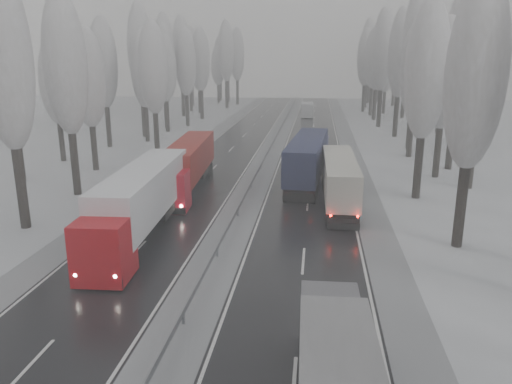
% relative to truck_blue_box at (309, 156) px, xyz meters
% --- Properties ---
extents(ground, '(260.00, 260.00, 0.00)m').
position_rel_truck_blue_box_xyz_m(ground, '(-5.12, -31.13, -2.62)').
color(ground, silver).
rests_on(ground, ground).
extents(carriageway_right, '(7.50, 200.00, 0.03)m').
position_rel_truck_blue_box_xyz_m(carriageway_right, '(0.13, -1.13, -2.60)').
color(carriageway_right, black).
rests_on(carriageway_right, ground).
extents(carriageway_left, '(7.50, 200.00, 0.03)m').
position_rel_truck_blue_box_xyz_m(carriageway_left, '(-10.37, -1.13, -2.60)').
color(carriageway_left, black).
rests_on(carriageway_left, ground).
extents(median_slush, '(3.00, 200.00, 0.04)m').
position_rel_truck_blue_box_xyz_m(median_slush, '(-5.12, -1.13, -2.60)').
color(median_slush, gray).
rests_on(median_slush, ground).
extents(shoulder_right, '(2.40, 200.00, 0.04)m').
position_rel_truck_blue_box_xyz_m(shoulder_right, '(5.08, -1.13, -2.60)').
color(shoulder_right, gray).
rests_on(shoulder_right, ground).
extents(shoulder_left, '(2.40, 200.00, 0.04)m').
position_rel_truck_blue_box_xyz_m(shoulder_left, '(-15.32, -1.13, -2.60)').
color(shoulder_left, gray).
rests_on(shoulder_left, ground).
extents(median_guardrail, '(0.12, 200.00, 0.76)m').
position_rel_truck_blue_box_xyz_m(median_guardrail, '(-5.12, -1.14, -2.02)').
color(median_guardrail, slate).
rests_on(median_guardrail, ground).
extents(tree_16, '(3.60, 3.60, 16.53)m').
position_rel_truck_blue_box_xyz_m(tree_16, '(9.91, -15.46, 8.05)').
color(tree_16, black).
rests_on(tree_16, ground).
extents(tree_18, '(3.60, 3.60, 16.58)m').
position_rel_truck_blue_box_xyz_m(tree_18, '(9.38, -4.10, 8.08)').
color(tree_18, black).
rests_on(tree_18, ground).
extents(tree_19, '(3.60, 3.60, 14.57)m').
position_rel_truck_blue_box_xyz_m(tree_19, '(14.90, -0.10, 6.80)').
color(tree_19, black).
rests_on(tree_19, ground).
extents(tree_20, '(3.60, 3.60, 15.71)m').
position_rel_truck_blue_box_xyz_m(tree_20, '(12.77, 4.04, 7.52)').
color(tree_20, black).
rests_on(tree_20, ground).
extents(tree_21, '(3.60, 3.60, 18.62)m').
position_rel_truck_blue_box_xyz_m(tree_21, '(15.00, 8.04, 9.38)').
color(tree_21, black).
rests_on(tree_21, ground).
extents(tree_22, '(3.60, 3.60, 15.86)m').
position_rel_truck_blue_box_xyz_m(tree_22, '(11.90, 14.47, 7.62)').
color(tree_22, black).
rests_on(tree_22, ground).
extents(tree_23, '(3.60, 3.60, 13.55)m').
position_rel_truck_blue_box_xyz_m(tree_23, '(18.18, 18.47, 6.15)').
color(tree_23, black).
rests_on(tree_23, ground).
extents(tree_24, '(3.60, 3.60, 20.49)m').
position_rel_truck_blue_box_xyz_m(tree_24, '(12.77, 19.89, 10.57)').
color(tree_24, black).
rests_on(tree_24, ground).
extents(tree_25, '(3.60, 3.60, 19.44)m').
position_rel_truck_blue_box_xyz_m(tree_25, '(19.69, 23.89, 9.90)').
color(tree_25, black).
rests_on(tree_25, ground).
extents(tree_26, '(3.60, 3.60, 18.78)m').
position_rel_truck_blue_box_xyz_m(tree_26, '(12.44, 30.14, 9.48)').
color(tree_26, black).
rests_on(tree_26, ground).
extents(tree_27, '(3.60, 3.60, 17.62)m').
position_rel_truck_blue_box_xyz_m(tree_27, '(19.59, 34.14, 8.74)').
color(tree_27, black).
rests_on(tree_27, ground).
extents(tree_28, '(3.60, 3.60, 19.62)m').
position_rel_truck_blue_box_xyz_m(tree_28, '(11.22, 40.83, 10.02)').
color(tree_28, black).
rests_on(tree_28, ground).
extents(tree_29, '(3.60, 3.60, 18.11)m').
position_rel_truck_blue_box_xyz_m(tree_29, '(18.59, 44.83, 9.05)').
color(tree_29, black).
rests_on(tree_29, ground).
extents(tree_30, '(3.60, 3.60, 17.86)m').
position_rel_truck_blue_box_xyz_m(tree_30, '(11.44, 50.57, 8.90)').
color(tree_30, black).
rests_on(tree_30, ground).
extents(tree_31, '(3.60, 3.60, 18.58)m').
position_rel_truck_blue_box_xyz_m(tree_31, '(17.35, 54.57, 9.35)').
color(tree_31, black).
rests_on(tree_31, ground).
extents(tree_32, '(3.60, 3.60, 17.33)m').
position_rel_truck_blue_box_xyz_m(tree_32, '(11.51, 58.08, 8.56)').
color(tree_32, black).
rests_on(tree_32, ground).
extents(tree_33, '(3.60, 3.60, 14.33)m').
position_rel_truck_blue_box_xyz_m(tree_33, '(14.64, 62.08, 6.64)').
color(tree_33, black).
rests_on(tree_33, ground).
extents(tree_34, '(3.60, 3.60, 17.63)m').
position_rel_truck_blue_box_xyz_m(tree_34, '(10.61, 65.19, 8.75)').
color(tree_34, black).
rests_on(tree_34, ground).
extents(tree_35, '(3.60, 3.60, 18.25)m').
position_rel_truck_blue_box_xyz_m(tree_35, '(19.82, 69.19, 9.15)').
color(tree_35, black).
rests_on(tree_35, ground).
extents(tree_36, '(3.60, 3.60, 20.23)m').
position_rel_truck_blue_box_xyz_m(tree_36, '(11.91, 75.03, 10.40)').
color(tree_36, black).
rests_on(tree_36, ground).
extents(tree_37, '(3.60, 3.60, 16.37)m').
position_rel_truck_blue_box_xyz_m(tree_37, '(18.90, 79.03, 7.95)').
color(tree_37, black).
rests_on(tree_37, ground).
extents(tree_38, '(3.60, 3.60, 17.97)m').
position_rel_truck_blue_box_xyz_m(tree_38, '(13.61, 85.60, 8.97)').
color(tree_38, black).
rests_on(tree_38, ground).
extents(tree_39, '(3.60, 3.60, 16.19)m').
position_rel_truck_blue_box_xyz_m(tree_39, '(16.43, 89.60, 7.83)').
color(tree_39, black).
rests_on(tree_39, ground).
extents(tree_56, '(3.60, 3.60, 18.12)m').
position_rel_truck_blue_box_xyz_m(tree_56, '(-19.84, -15.42, 9.06)').
color(tree_56, black).
rests_on(tree_56, ground).
extents(tree_58, '(3.60, 3.60, 17.21)m').
position_rel_truck_blue_box_xyz_m(tree_58, '(-20.25, -6.56, 8.48)').
color(tree_58, black).
rests_on(tree_58, ground).
extents(tree_59, '(3.60, 3.60, 18.41)m').
position_rel_truck_blue_box_xyz_m(tree_59, '(-27.93, -2.56, 9.25)').
color(tree_59, black).
rests_on(tree_59, ground).
extents(tree_60, '(3.60, 3.60, 14.84)m').
position_rel_truck_blue_box_xyz_m(tree_60, '(-22.87, 3.07, 6.97)').
color(tree_60, black).
rests_on(tree_60, ground).
extents(tree_61, '(3.60, 3.60, 13.95)m').
position_rel_truck_blue_box_xyz_m(tree_61, '(-28.64, 7.07, 6.40)').
color(tree_61, black).
rests_on(tree_61, ground).
extents(tree_62, '(3.60, 3.60, 16.04)m').
position_rel_truck_blue_box_xyz_m(tree_62, '(-19.07, 12.60, 7.74)').
color(tree_62, black).
rests_on(tree_62, ground).
extents(tree_63, '(3.60, 3.60, 16.88)m').
position_rel_truck_blue_box_xyz_m(tree_63, '(-26.97, 16.60, 8.27)').
color(tree_63, black).
rests_on(tree_63, ground).
extents(tree_64, '(3.60, 3.60, 15.42)m').
position_rel_truck_blue_box_xyz_m(tree_64, '(-23.39, 21.59, 7.34)').
color(tree_64, black).
rests_on(tree_64, ground).
extents(tree_65, '(3.60, 3.60, 19.48)m').
position_rel_truck_blue_box_xyz_m(tree_65, '(-25.18, 25.59, 9.93)').
color(tree_65, black).
rests_on(tree_65, ground).
extents(tree_66, '(3.60, 3.60, 15.23)m').
position_rel_truck_blue_box_xyz_m(tree_66, '(-23.28, 31.22, 7.22)').
color(tree_66, black).
rests_on(tree_66, ground).
extents(tree_67, '(3.60, 3.60, 17.09)m').
position_rel_truck_blue_box_xyz_m(tree_67, '(-24.67, 35.22, 8.41)').
color(tree_67, black).
rests_on(tree_67, ground).
extents(tree_68, '(3.60, 3.60, 16.65)m').
position_rel_truck_blue_box_xyz_m(tree_68, '(-21.70, 37.98, 8.13)').
color(tree_68, black).
rests_on(tree_68, ground).
extents(tree_69, '(3.60, 3.60, 19.35)m').
position_rel_truck_blue_box_xyz_m(tree_69, '(-26.54, 41.98, 9.84)').
color(tree_69, black).
rests_on(tree_69, ground).
extents(tree_70, '(3.60, 3.60, 17.09)m').
position_rel_truck_blue_box_xyz_m(tree_70, '(-21.45, 48.06, 8.41)').
color(tree_70, black).
rests_on(tree_70, ground).
extents(tree_71, '(3.60, 3.60, 19.61)m').
position_rel_truck_blue_box_xyz_m(tree_71, '(-26.21, 52.06, 10.01)').
color(tree_71, black).
rests_on(tree_71, ground).
extents(tree_72, '(3.60, 3.60, 15.11)m').
position_rel_truck_blue_box_xyz_m(tree_72, '(-24.05, 57.41, 7.14)').
color(tree_72, black).
rests_on(tree_72, ground).
extents(tree_73, '(3.60, 3.60, 17.22)m').
position_rel_truck_blue_box_xyz_m(tree_73, '(-26.94, 61.41, 8.49)').
color(tree_73, black).
rests_on(tree_73, ground).
extents(tree_74, '(3.60, 3.60, 19.68)m').
position_rel_truck_blue_box_xyz_m(tree_74, '(-20.20, 68.20, 10.05)').
color(tree_74, black).
rests_on(tree_74, ground).
extents(tree_75, '(3.60, 3.60, 18.60)m').
position_rel_truck_blue_box_xyz_m(tree_75, '(-29.32, 72.20, 9.37)').
color(tree_75, black).
rests_on(tree_75, ground).
extents(tree_76, '(3.60, 3.60, 18.55)m').
position_rel_truck_blue_box_xyz_m(tree_76, '(-19.17, 77.59, 9.33)').
color(tree_76, black).
rests_on(tree_76, ground).
extents(tree_77, '(3.60, 3.60, 14.32)m').
position_rel_truck_blue_box_xyz_m(tree_77, '(-24.79, 81.59, 6.64)').
color(tree_77, black).
rests_on(tree_77, ground).
extents(tree_78, '(3.60, 3.60, 19.55)m').
position_rel_truck_blue_box_xyz_m(tree_78, '(-22.68, 84.18, 9.97)').
color(tree_78, black).
rests_on(tree_78, ground).
extents(tree_79, '(3.60, 3.60, 17.07)m').
position_rel_truck_blue_box_xyz_m(tree_79, '(-25.46, 88.18, 8.39)').
color(tree_79, black).
rests_on(tree_79, ground).
extents(truck_blue_box, '(4.15, 17.64, 4.49)m').
position_rel_truck_blue_box_xyz_m(truck_blue_box, '(0.00, 0.00, 0.00)').
color(truck_blue_box, '#211F4E').
rests_on(truck_blue_box, ground).
extents(truck_cream_box, '(2.66, 15.46, 3.95)m').
position_rel_truck_blue_box_xyz_m(truck_cream_box, '(2.62, -6.32, -0.31)').
color(truck_cream_box, '#A39E90').
rests_on(truck_cream_box, ground).
extents(box_truck_distant, '(2.33, 7.55, 2.82)m').
position_rel_truck_blue_box_xyz_m(box_truck_distant, '(-1.28, 53.98, -1.18)').
color(box_truck_distant, silver).
rests_on(box_truck_distant, ground).
extents(truck_red_white, '(3.67, 17.95, 4.58)m').
position_rel_truck_blue_box_xyz_m(truck_red_white, '(-10.85, -16.44, 0.05)').
color(truck_red_white, '#B40A12').
rests_on(truck_red_white, ground).
extents(truck_red_red, '(3.68, 16.75, 4.26)m').
position_rel_truck_blue_box_xyz_m(truck_red_red, '(-10.87, -3.82, -0.13)').
color(truck_red_red, red).
rests_on(truck_red_red, ground).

